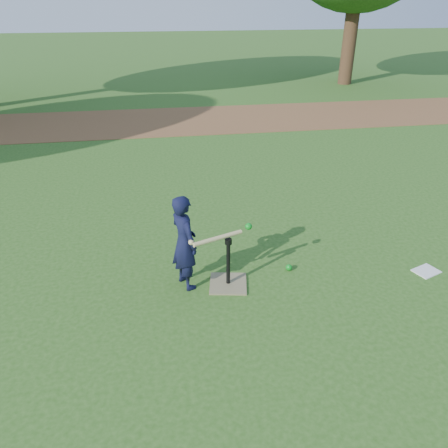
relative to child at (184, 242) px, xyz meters
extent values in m
plane|color=#285116|center=(0.59, 0.05, -0.57)|extent=(80.00, 80.00, 0.00)
cube|color=brown|center=(0.59, 7.55, -0.56)|extent=(24.00, 3.00, 0.01)
imported|color=black|center=(0.00, 0.00, 0.00)|extent=(0.42, 0.49, 1.14)
sphere|color=#0C851B|center=(1.28, 0.09, -0.53)|extent=(0.08, 0.08, 0.08)
cube|color=white|center=(2.95, -0.22, -0.56)|extent=(0.36, 0.32, 0.01)
cube|color=#7D714F|center=(0.49, -0.08, -0.56)|extent=(0.50, 0.50, 0.02)
cylinder|color=black|center=(0.49, -0.08, -0.27)|extent=(0.05, 0.05, 0.55)
cylinder|color=black|center=(0.49, -0.08, 0.01)|extent=(0.08, 0.08, 0.06)
cylinder|color=tan|center=(0.37, -0.10, 0.08)|extent=(0.58, 0.26, 0.05)
sphere|color=tan|center=(0.07, -0.14, 0.08)|extent=(0.06, 0.06, 0.06)
sphere|color=#0C851B|center=(0.73, 0.01, 0.14)|extent=(0.08, 0.08, 0.08)
cylinder|color=#382316|center=(7.09, 12.05, 1.14)|extent=(0.50, 0.50, 3.42)
camera|label=1|loc=(-0.25, -4.24, 2.46)|focal=35.00mm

